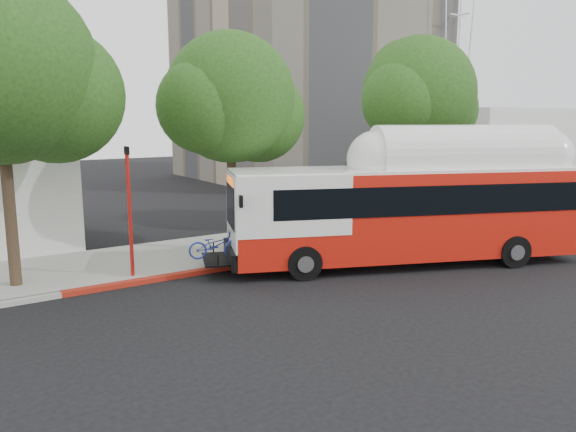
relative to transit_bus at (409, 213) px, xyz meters
name	(u,v)px	position (x,y,z in m)	size (l,w,h in m)	color
ground	(347,286)	(-3.65, -0.92, -1.91)	(120.00, 120.00, 0.00)	black
sidewalk	(248,245)	(-3.65, 5.58, -1.84)	(60.00, 5.00, 0.15)	gray
curb_strip	(282,258)	(-3.65, 2.98, -1.84)	(60.00, 0.30, 0.15)	gray
red_curb_segment	(210,270)	(-6.65, 2.98, -1.83)	(10.00, 0.32, 0.16)	maroon
street_tree_left	(15,76)	(-12.18, 4.64, 4.69)	(6.67, 5.80, 9.74)	#2D2116
street_tree_mid	(239,103)	(-4.24, 5.14, 3.99)	(5.75, 5.00, 8.62)	#2D2116
street_tree_right	(424,99)	(5.79, 4.94, 4.34)	(6.21, 5.40, 9.18)	#2D2116
horizon_block	(504,146)	(26.35, 15.08, 1.09)	(20.00, 12.00, 6.00)	silver
transit_bus	(409,213)	(0.00, 0.00, 0.00)	(13.76, 7.30, 4.10)	red
signal_pole	(130,213)	(-9.23, 3.56, 0.37)	(0.13, 0.42, 4.46)	#AA1812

